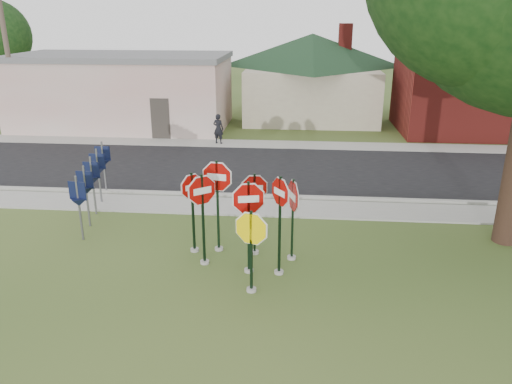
# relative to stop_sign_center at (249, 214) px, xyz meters

# --- Properties ---
(ground) EXTENTS (120.00, 120.00, 0.00)m
(ground) POSITION_rel_stop_sign_center_xyz_m (-0.13, -0.98, -1.63)
(ground) COLOR #334C1C
(ground) RESTS_ON ground
(sidewalk_near) EXTENTS (60.00, 1.60, 0.06)m
(sidewalk_near) POSITION_rel_stop_sign_center_xyz_m (-0.13, 4.52, -1.60)
(sidewalk_near) COLOR gray
(sidewalk_near) RESTS_ON ground
(road) EXTENTS (60.00, 7.00, 0.04)m
(road) POSITION_rel_stop_sign_center_xyz_m (-0.13, 9.02, -1.61)
(road) COLOR black
(road) RESTS_ON ground
(sidewalk_far) EXTENTS (60.00, 1.60, 0.06)m
(sidewalk_far) POSITION_rel_stop_sign_center_xyz_m (-0.13, 13.32, -1.60)
(sidewalk_far) COLOR gray
(sidewalk_far) RESTS_ON ground
(curb) EXTENTS (60.00, 0.20, 0.14)m
(curb) POSITION_rel_stop_sign_center_xyz_m (-0.13, 5.52, -1.56)
(curb) COLOR gray
(curb) RESTS_ON ground
(stop_sign_center) EXTENTS (1.11, 0.26, 2.61)m
(stop_sign_center) POSITION_rel_stop_sign_center_xyz_m (0.00, 0.00, 0.00)
(stop_sign_center) COLOR #9B9790
(stop_sign_center) RESTS_ON ground
(stop_sign_yellow) EXTENTS (1.08, 0.34, 2.22)m
(stop_sign_yellow) POSITION_rel_stop_sign_center_xyz_m (0.16, -0.96, -0.30)
(stop_sign_yellow) COLOR #9B9790
(stop_sign_yellow) RESTS_ON ground
(stop_sign_left) EXTENTS (0.87, 0.69, 2.64)m
(stop_sign_left) POSITION_rel_stop_sign_center_xyz_m (-1.24, 0.35, 0.02)
(stop_sign_left) COLOR #9B9790
(stop_sign_left) RESTS_ON ground
(stop_sign_right) EXTENTS (0.60, 0.84, 2.76)m
(stop_sign_right) POSITION_rel_stop_sign_center_xyz_m (0.79, -0.03, 0.08)
(stop_sign_right) COLOR #9B9790
(stop_sign_right) RESTS_ON ground
(stop_sign_back_right) EXTENTS (0.98, 0.24, 2.45)m
(stop_sign_back_right) POSITION_rel_stop_sign_center_xyz_m (0.05, 1.07, -0.14)
(stop_sign_back_right) COLOR #9B9790
(stop_sign_back_right) RESTS_ON ground
(stop_sign_back_left) EXTENTS (1.15, 0.24, 2.78)m
(stop_sign_back_left) POSITION_rel_stop_sign_center_xyz_m (-0.98, 1.20, 0.13)
(stop_sign_back_left) COLOR #9B9790
(stop_sign_back_left) RESTS_ON ground
(stop_sign_far_right) EXTENTS (0.38, 1.11, 2.43)m
(stop_sign_far_right) POSITION_rel_stop_sign_center_xyz_m (1.10, 0.83, -0.13)
(stop_sign_far_right) COLOR #9B9790
(stop_sign_far_right) RESTS_ON ground
(stop_sign_far_left) EXTENTS (0.65, 0.75, 2.43)m
(stop_sign_far_left) POSITION_rel_stop_sign_center_xyz_m (-1.66, 1.06, -0.16)
(stop_sign_far_left) COLOR #9B9790
(stop_sign_far_left) RESTS_ON ground
(route_sign_row) EXTENTS (1.43, 4.63, 2.00)m
(route_sign_row) POSITION_rel_stop_sign_center_xyz_m (-5.53, 3.52, -0.41)
(route_sign_row) COLOR #59595E
(route_sign_row) RESTS_ON ground
(building_stucco) EXTENTS (12.20, 6.20, 4.20)m
(building_stucco) POSITION_rel_stop_sign_center_xyz_m (-9.13, 17.02, 0.52)
(building_stucco) COLOR beige
(building_stucco) RESTS_ON ground
(building_house) EXTENTS (11.60, 11.60, 6.20)m
(building_house) POSITION_rel_stop_sign_center_xyz_m (1.87, 21.02, 2.01)
(building_house) COLOR #BAB094
(building_house) RESTS_ON ground
(building_brick) EXTENTS (10.20, 6.20, 4.75)m
(building_brick) POSITION_rel_stop_sign_center_xyz_m (11.87, 17.52, 0.77)
(building_brick) COLOR maroon
(building_brick) RESTS_ON ground
(utility_pole_near) EXTENTS (2.20, 0.26, 9.50)m
(utility_pole_near) POSITION_rel_stop_sign_center_xyz_m (-14.13, 14.22, 3.33)
(utility_pole_near) COLOR #4D3F33
(utility_pole_near) RESTS_ON ground
(pedestrian) EXTENTS (0.63, 0.50, 1.52)m
(pedestrian) POSITION_rel_stop_sign_center_xyz_m (-2.92, 13.24, -0.81)
(pedestrian) COLOR black
(pedestrian) RESTS_ON sidewalk_far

